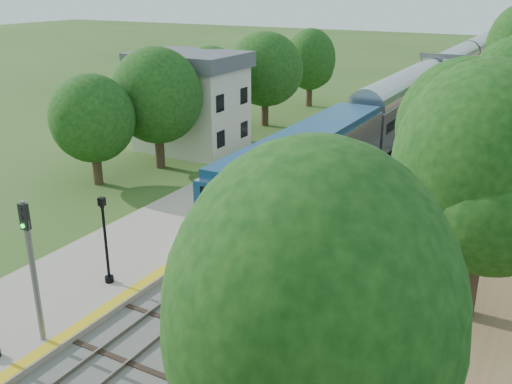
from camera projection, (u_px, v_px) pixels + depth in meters
The scene contains 10 objects.
trackbed at pixel (458, 105), 65.36m from camera, with size 9.50×170.00×0.28m.
platform at pixel (178, 225), 32.48m from camera, with size 6.40×68.00×0.38m, color gray.
yellow_stripe at pixel (220, 232), 31.12m from camera, with size 0.55×68.00×0.01m, color gold.
station_building at pixel (191, 101), 46.64m from camera, with size 8.60×6.60×8.00m.
signal_gantry at pixel (459, 68), 59.40m from camera, with size 8.40×0.38×6.20m.
trees_behind_platform at pixel (144, 122), 37.54m from camera, with size 7.82×53.32×7.21m.
train at pixel (466, 67), 77.97m from camera, with size 3.18×127.46×4.68m.
lamppost_far at pixel (106, 245), 25.30m from camera, with size 0.40×0.40×4.09m.
signal_platform at pixel (31, 257), 20.55m from camera, with size 0.33×0.26×5.65m.
signal_farside at pixel (397, 177), 28.75m from camera, with size 0.34×0.27×6.28m.
Camera 1 is at (13.19, -7.93, 13.15)m, focal length 40.00 mm.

